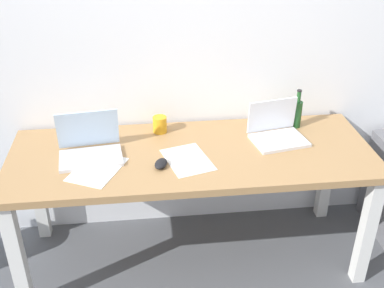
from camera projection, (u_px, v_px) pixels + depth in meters
The scene contains 10 objects.
ground_plane at pixel (192, 254), 2.89m from camera, with size 8.00×8.00×0.00m, color #515459.
back_wall at pixel (183, 26), 2.61m from camera, with size 5.20×0.08×2.60m, color white.
desk at pixel (192, 166), 2.57m from camera, with size 1.96×0.72×0.73m.
laptop_left at pixel (90, 147), 2.47m from camera, with size 0.35×0.27×0.24m.
laptop_right at pixel (277, 132), 2.64m from camera, with size 0.33×0.28×0.21m.
beer_bottle at pixel (297, 113), 2.75m from camera, with size 0.06×0.06×0.23m.
computer_mouse at pixel (161, 164), 2.40m from camera, with size 0.06×0.10×0.03m, color black.
coffee_mug at pixel (160, 124), 2.71m from camera, with size 0.08×0.08×0.10m, color gold.
paper_sheet_center at pixel (188, 160), 2.46m from camera, with size 0.21×0.30×0.00m, color white.
paper_sheet_front_left at pixel (97, 169), 2.38m from camera, with size 0.21×0.30×0.00m, color white.
Camera 1 is at (-0.25, -2.16, 2.02)m, focal length 44.09 mm.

